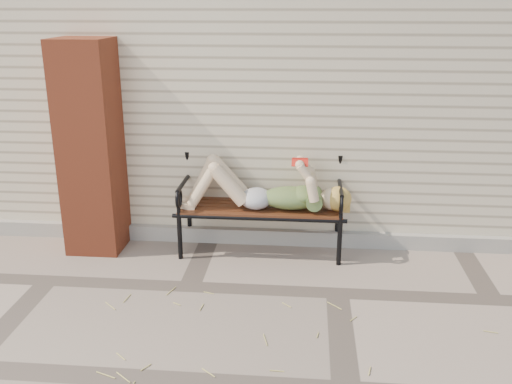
# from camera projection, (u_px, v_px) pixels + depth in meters

# --- Properties ---
(ground) EXTENTS (80.00, 80.00, 0.00)m
(ground) POSITION_uv_depth(u_px,v_px,m) (337.00, 293.00, 4.74)
(ground) COLOR gray
(ground) RESTS_ON ground
(house_wall) EXTENTS (8.00, 4.00, 3.00)m
(house_wall) POSITION_uv_depth(u_px,v_px,m) (332.00, 69.00, 7.09)
(house_wall) COLOR beige
(house_wall) RESTS_ON ground
(foundation_strip) EXTENTS (8.00, 0.10, 0.15)m
(foundation_strip) POSITION_uv_depth(u_px,v_px,m) (333.00, 239.00, 5.63)
(foundation_strip) COLOR gray
(foundation_strip) RESTS_ON ground
(brick_pillar) EXTENTS (0.50, 0.50, 2.00)m
(brick_pillar) POSITION_uv_depth(u_px,v_px,m) (91.00, 148.00, 5.32)
(brick_pillar) COLOR #993D22
(brick_pillar) RESTS_ON ground
(garden_bench) EXTENTS (1.68, 0.67, 1.09)m
(garden_bench) POSITION_uv_depth(u_px,v_px,m) (262.00, 188.00, 5.43)
(garden_bench) COLOR black
(garden_bench) RESTS_ON ground
(reading_woman) EXTENTS (1.58, 0.36, 0.50)m
(reading_woman) POSITION_uv_depth(u_px,v_px,m) (262.00, 189.00, 5.29)
(reading_woman) COLOR #093B44
(reading_woman) RESTS_ON ground
(straw_scatter) EXTENTS (2.93, 1.58, 0.01)m
(straw_scatter) POSITION_uv_depth(u_px,v_px,m) (278.00, 366.00, 3.79)
(straw_scatter) COLOR tan
(straw_scatter) RESTS_ON ground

